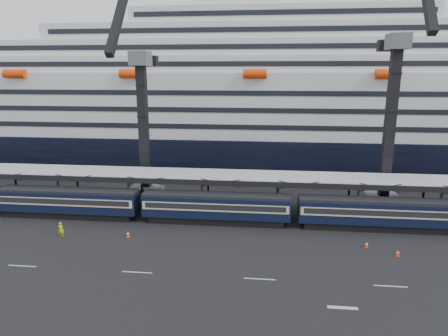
{
  "coord_description": "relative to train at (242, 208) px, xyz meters",
  "views": [
    {
      "loc": [
        -1.62,
        -38.48,
        19.18
      ],
      "look_at": [
        -6.94,
        10.0,
        7.37
      ],
      "focal_mm": 32.0,
      "sensor_mm": 36.0,
      "label": 1
    }
  ],
  "objects": [
    {
      "name": "traffic_cone_d",
      "position": [
        14.39,
        -5.66,
        -1.82
      ],
      "size": [
        0.39,
        0.39,
        0.78
      ],
      "color": "#FF3B08",
      "rests_on": "ground"
    },
    {
      "name": "cruise_ship",
      "position": [
        3.57,
        35.99,
        10.14
      ],
      "size": [
        214.09,
        28.84,
        34.0
      ],
      "color": "black",
      "rests_on": "ground"
    },
    {
      "name": "worker",
      "position": [
        -21.07,
        -6.6,
        -1.26
      ],
      "size": [
        0.69,
        0.45,
        1.88
      ],
      "primitive_type": "imported",
      "rotation": [
        0.0,
        0.0,
        3.15
      ],
      "color": "#C4D90B",
      "rests_on": "ground"
    },
    {
      "name": "train",
      "position": [
        0.0,
        0.0,
        0.0
      ],
      "size": [
        133.05,
        3.0,
        4.05
      ],
      "color": "black",
      "rests_on": "ground"
    },
    {
      "name": "traffic_cone_e",
      "position": [
        17.22,
        -7.47,
        -1.85
      ],
      "size": [
        0.35,
        0.35,
        0.71
      ],
      "color": "#FF3B08",
      "rests_on": "ground"
    },
    {
      "name": "crane_dark_mid",
      "position": [
        19.65,
        7.59,
        11.16
      ],
      "size": [
        4.5,
        18.24,
        39.64
      ],
      "color": "#51545A",
      "rests_on": "ground"
    },
    {
      "name": "canopy",
      "position": [
        4.65,
        4.0,
        3.05
      ],
      "size": [
        130.0,
        6.25,
        5.53
      ],
      "color": "#9C9EA4",
      "rests_on": "ground"
    },
    {
      "name": "traffic_cone_c",
      "position": [
        -13.18,
        -5.75,
        -1.8
      ],
      "size": [
        0.41,
        0.41,
        0.82
      ],
      "color": "#FF3B08",
      "rests_on": "ground"
    },
    {
      "name": "ground",
      "position": [
        4.65,
        -10.0,
        -2.2
      ],
      "size": [
        260.0,
        260.0,
        0.0
      ],
      "primitive_type": "plane",
      "color": "black",
      "rests_on": "ground"
    },
    {
      "name": "crane_dark_near",
      "position": [
        -15.35,
        8.59,
        9.73
      ],
      "size": [
        4.5,
        17.75,
        35.08
      ],
      "color": "#51545A",
      "rests_on": "ground"
    },
    {
      "name": "lane_markings",
      "position": [
        12.8,
        -15.23,
        -2.19
      ],
      "size": [
        111.0,
        4.27,
        0.02
      ],
      "color": "beige",
      "rests_on": "ground"
    }
  ]
}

